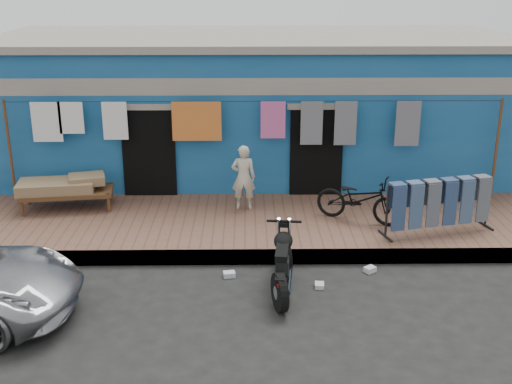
# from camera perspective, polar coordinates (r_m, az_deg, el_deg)

# --- Properties ---
(ground) EXTENTS (80.00, 80.00, 0.00)m
(ground) POSITION_cam_1_polar(r_m,az_deg,el_deg) (9.72, 0.18, -10.30)
(ground) COLOR black
(ground) RESTS_ON ground
(sidewalk) EXTENTS (28.00, 3.00, 0.25)m
(sidewalk) POSITION_cam_1_polar(r_m,az_deg,el_deg) (12.37, -0.07, -2.98)
(sidewalk) COLOR brown
(sidewalk) RESTS_ON ground
(curb) EXTENTS (28.00, 0.10, 0.25)m
(curb) POSITION_cam_1_polar(r_m,az_deg,el_deg) (11.04, 0.03, -5.80)
(curb) COLOR gray
(curb) RESTS_ON ground
(building) EXTENTS (12.20, 5.20, 3.36)m
(building) POSITION_cam_1_polar(r_m,az_deg,el_deg) (15.76, -0.27, 7.76)
(building) COLOR #164E86
(building) RESTS_ON ground
(clothesline) EXTENTS (10.06, 0.06, 2.10)m
(clothesline) POSITION_cam_1_polar(r_m,az_deg,el_deg) (13.07, -2.55, 5.88)
(clothesline) COLOR brown
(clothesline) RESTS_ON sidewalk
(seated_person) EXTENTS (0.48, 0.32, 1.31)m
(seated_person) POSITION_cam_1_polar(r_m,az_deg,el_deg) (12.69, -1.12, 1.32)
(seated_person) COLOR beige
(seated_person) RESTS_ON sidewalk
(bicycle) EXTENTS (1.76, 1.28, 1.08)m
(bicycle) POSITION_cam_1_polar(r_m,az_deg,el_deg) (12.23, 9.21, -0.18)
(bicycle) COLOR black
(bicycle) RESTS_ON sidewalk
(motorcycle) EXTENTS (0.89, 1.69, 1.02)m
(motorcycle) POSITION_cam_1_polar(r_m,az_deg,el_deg) (9.99, 2.35, -6.17)
(motorcycle) COLOR black
(motorcycle) RESTS_ON ground
(charpoy) EXTENTS (2.10, 1.37, 0.63)m
(charpoy) POSITION_cam_1_polar(r_m,az_deg,el_deg) (13.35, -16.43, -0.10)
(charpoy) COLOR brown
(charpoy) RESTS_ON sidewalk
(jeans_rack) EXTENTS (2.35, 1.44, 1.03)m
(jeans_rack) POSITION_cam_1_polar(r_m,az_deg,el_deg) (12.05, 15.92, -1.11)
(jeans_rack) COLOR black
(jeans_rack) RESTS_ON sidewalk
(litter_a) EXTENTS (0.21, 0.17, 0.08)m
(litter_a) POSITION_cam_1_polar(r_m,az_deg,el_deg) (10.64, -2.39, -7.32)
(litter_a) COLOR silver
(litter_a) RESTS_ON ground
(litter_b) EXTENTS (0.23, 0.22, 0.09)m
(litter_b) POSITION_cam_1_polar(r_m,az_deg,el_deg) (10.95, 10.09, -6.79)
(litter_b) COLOR silver
(litter_b) RESTS_ON ground
(litter_c) EXTENTS (0.16, 0.19, 0.07)m
(litter_c) POSITION_cam_1_polar(r_m,az_deg,el_deg) (10.34, 5.66, -8.26)
(litter_c) COLOR silver
(litter_c) RESTS_ON ground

